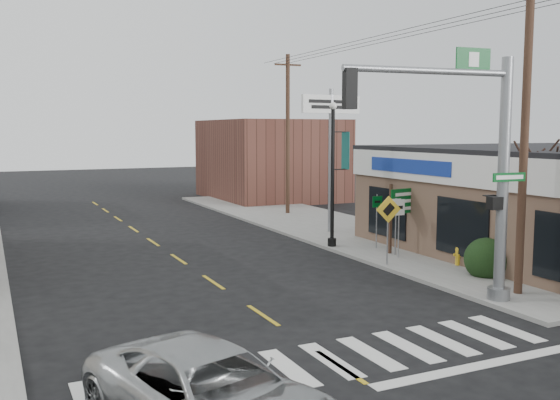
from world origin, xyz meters
name	(u,v)px	position (x,y,z in m)	size (l,w,h in m)	color
ground	(340,367)	(0.00, 0.00, 0.00)	(140.00, 140.00, 0.00)	black
sidewalk_right	(364,236)	(9.00, 13.00, 0.07)	(6.00, 38.00, 0.13)	gray
center_line	(213,282)	(0.00, 8.00, 0.01)	(0.12, 56.00, 0.01)	gold
crosswalk	(330,360)	(0.00, 0.40, 0.01)	(11.00, 2.20, 0.01)	silver
bldg_distant_right	(270,159)	(12.00, 30.00, 2.80)	(8.00, 10.00, 5.60)	brown
suv	(211,395)	(-3.40, -1.72, 0.71)	(2.36, 5.11, 1.42)	#A5A8AA
traffic_signal_pole	(481,154)	(5.67, 2.18, 4.25)	(5.47, 0.40, 6.93)	gray
guide_sign	(405,208)	(8.20, 8.94, 1.89)	(1.55, 0.13, 2.70)	#452D20
fire_hydrant	(458,255)	(8.50, 6.17, 0.49)	(0.21, 0.21, 0.67)	gold
ped_crossing_sign	(388,217)	(6.30, 7.32, 1.84)	(0.96, 0.07, 2.46)	gray
lamp_post	(334,164)	(6.36, 11.26, 3.54)	(0.76, 0.60, 5.88)	black
dance_center_sign	(331,124)	(8.11, 14.58, 5.16)	(3.14, 0.20, 6.66)	gray
bare_tree	(540,150)	(9.33, 3.52, 4.28)	(2.64, 2.64, 5.28)	black
shrub_front	(486,259)	(8.27, 4.57, 0.67)	(1.43, 1.43, 1.07)	#163813
shrub_back	(444,238)	(9.91, 8.63, 0.59)	(1.24, 1.24, 0.93)	black
utility_pole_near	(525,132)	(7.50, 2.44, 4.84)	(1.60, 0.24, 9.19)	#4E3A26
utility_pole_far	(288,133)	(9.18, 21.36, 4.75)	(1.57, 0.24, 9.01)	#3B2717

